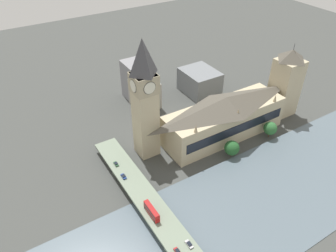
% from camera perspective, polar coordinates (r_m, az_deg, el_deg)
% --- Properties ---
extents(ground_plane, '(600.00, 600.00, 0.00)m').
position_cam_1_polar(ground_plane, '(206.05, 10.37, -4.40)').
color(ground_plane, '#424442').
extents(river_water, '(65.49, 360.00, 0.30)m').
position_cam_1_polar(river_water, '(187.77, 18.08, -10.79)').
color(river_water, slate).
rests_on(river_water, ground_plane).
extents(parliament_hall, '(24.53, 81.00, 28.86)m').
position_cam_1_polar(parliament_hall, '(210.54, 9.82, 1.57)').
color(parliament_hall, '#C1B28E').
rests_on(parliament_hall, ground_plane).
extents(clock_tower, '(13.16, 13.16, 72.76)m').
position_cam_1_polar(clock_tower, '(180.46, -4.09, 4.82)').
color(clock_tower, '#C1B28E').
rests_on(clock_tower, ground_plane).
extents(victoria_tower, '(16.15, 16.15, 51.85)m').
position_cam_1_polar(victoria_tower, '(239.92, 19.81, 7.13)').
color(victoria_tower, '#C1B28E').
rests_on(victoria_tower, ground_plane).
extents(road_bridge, '(162.98, 13.13, 5.46)m').
position_cam_1_polar(road_bridge, '(154.87, 1.40, -19.27)').
color(road_bridge, '#5D6A59').
rests_on(road_bridge, ground_plane).
extents(double_decker_bus_lead, '(11.81, 2.48, 4.97)m').
position_cam_1_polar(double_decker_bus_lead, '(160.05, -2.87, -14.56)').
color(double_decker_bus_lead, red).
rests_on(double_decker_bus_lead, road_bridge).
extents(car_northbound_lead, '(4.15, 1.90, 1.42)m').
position_cam_1_polar(car_northbound_lead, '(179.84, -7.75, -8.67)').
color(car_northbound_lead, navy).
rests_on(car_northbound_lead, road_bridge).
extents(car_northbound_mid, '(3.84, 1.79, 1.40)m').
position_cam_1_polar(car_northbound_mid, '(149.86, 1.65, -20.96)').
color(car_northbound_mid, maroon).
rests_on(car_northbound_mid, road_bridge).
extents(car_southbound_tail, '(4.52, 1.83, 1.30)m').
position_cam_1_polar(car_southbound_tail, '(152.02, 3.71, -19.84)').
color(car_southbound_tail, silver).
rests_on(car_southbound_tail, road_bridge).
extents(car_southbound_extra, '(3.88, 1.81, 1.42)m').
position_cam_1_polar(car_southbound_extra, '(187.62, -9.04, -6.52)').
color(car_southbound_extra, '#2D5638').
rests_on(car_southbound_extra, road_bridge).
extents(city_block_west, '(28.70, 24.20, 18.12)m').
position_cam_1_polar(city_block_west, '(259.67, 5.52, 7.72)').
color(city_block_west, slate).
rests_on(city_block_west, ground_plane).
extents(city_block_center, '(26.11, 15.13, 29.36)m').
position_cam_1_polar(city_block_center, '(246.43, -5.37, 7.55)').
color(city_block_center, gray).
rests_on(city_block_center, ground_plane).
extents(city_block_east, '(19.75, 17.17, 19.97)m').
position_cam_1_polar(city_block_east, '(240.78, -4.08, 5.61)').
color(city_block_east, '#A39E93').
rests_on(city_block_east, ground_plane).
extents(tree_embankment_near, '(8.61, 8.61, 11.22)m').
position_cam_1_polar(tree_embankment_near, '(220.00, 17.38, -0.39)').
color(tree_embankment_near, brown).
rests_on(tree_embankment_near, ground_plane).
extents(tree_embankment_mid, '(9.09, 9.09, 10.66)m').
position_cam_1_polar(tree_embankment_mid, '(199.52, 11.06, -3.78)').
color(tree_embankment_mid, brown).
rests_on(tree_embankment_mid, ground_plane).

